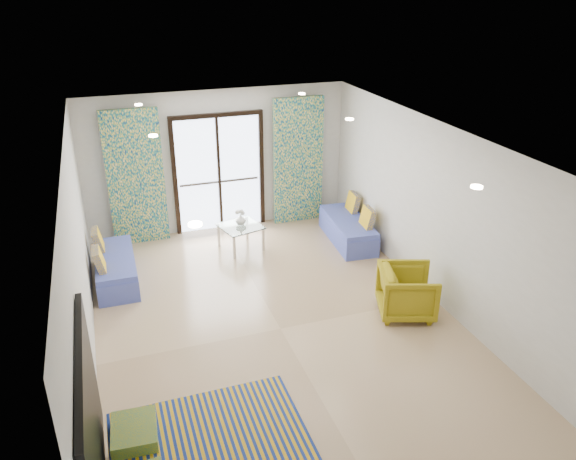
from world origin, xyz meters
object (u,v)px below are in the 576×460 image
object	(u,v)px
daybed_right	(349,229)
armchair	(407,290)
daybed_left	(115,268)
coffee_table	(240,228)

from	to	relation	value
daybed_right	armchair	bearing A→B (deg)	-90.68
daybed_left	armchair	xyz separation A→B (m)	(3.99, -2.39, 0.16)
daybed_left	coffee_table	size ratio (longest dim) A/B	1.92
armchair	daybed_right	bearing A→B (deg)	13.83
coffee_table	daybed_left	bearing A→B (deg)	-167.41
daybed_left	coffee_table	xyz separation A→B (m)	(2.24, 0.50, 0.16)
daybed_right	armchair	distance (m)	2.57
daybed_right	armchair	xyz separation A→B (m)	(-0.24, -2.55, 0.15)
coffee_table	daybed_right	bearing A→B (deg)	-9.71
armchair	daybed_left	bearing A→B (deg)	78.22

